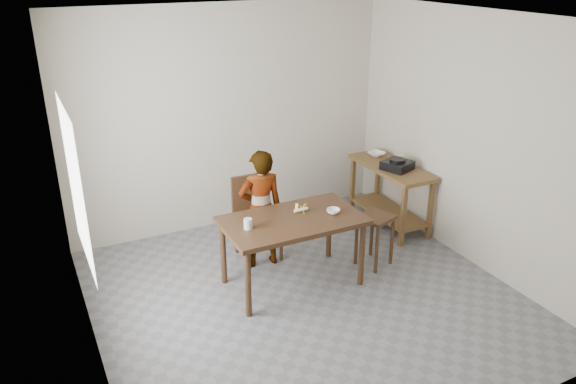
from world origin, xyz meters
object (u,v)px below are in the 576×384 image
dining_table (292,252)px  dining_chair (258,219)px  stool (374,240)px  prep_counter (389,195)px  child (261,209)px

dining_table → dining_chair: 0.69m
dining_table → dining_chair: bearing=97.0°
stool → dining_table: bearing=177.7°
stool → dining_chair: bearing=146.1°
prep_counter → stool: 1.05m
child → dining_chair: bearing=-95.3°
stool → prep_counter: bearing=45.3°
dining_table → child: size_ratio=1.06×
dining_table → stool: dining_table is taller
prep_counter → dining_chair: (-1.80, -0.02, 0.06)m
child → dining_chair: (0.03, 0.16, -0.20)m
dining_table → child: child is taller
child → stool: (1.10, -0.56, -0.37)m
dining_table → stool: (0.99, -0.04, -0.08)m
dining_table → child: (-0.12, 0.52, 0.29)m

